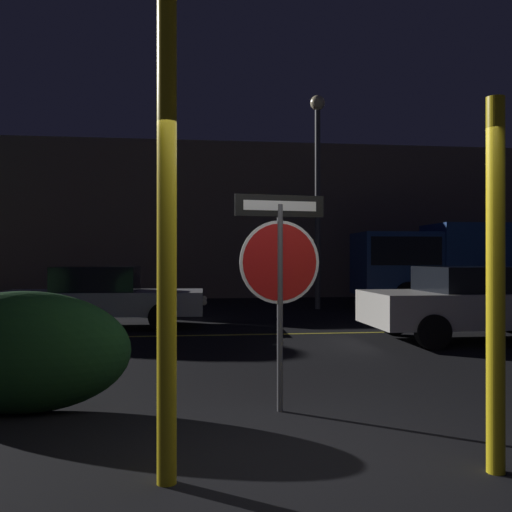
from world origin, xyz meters
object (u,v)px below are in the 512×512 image
object	(u,v)px
yellow_pole_left	(167,240)
delivery_truck	(452,260)
yellow_pole_right	(496,285)
street_lamp	(318,170)
stop_sign	(280,260)
passing_car_2	(102,297)
passing_car_3	(475,303)
hedge_bush_1	(23,352)

from	to	relation	value
yellow_pole_left	delivery_truck	bearing A→B (deg)	56.96
yellow_pole_right	street_lamp	world-z (taller)	street_lamp
delivery_truck	stop_sign	bearing A→B (deg)	149.55
yellow_pole_right	delivery_truck	size ratio (longest dim) A/B	0.43
passing_car_2	passing_car_3	xyz separation A→B (m)	(7.24, -2.95, 0.03)
stop_sign	hedge_bush_1	world-z (taller)	stop_sign
hedge_bush_1	yellow_pole_left	bearing A→B (deg)	-52.88
street_lamp	stop_sign	bearing A→B (deg)	-105.21
yellow_pole_left	yellow_pole_right	xyz separation A→B (m)	(2.36, -0.10, -0.32)
passing_car_3	street_lamp	size ratio (longest dim) A/B	0.65
hedge_bush_1	passing_car_3	world-z (taller)	passing_car_3
stop_sign	yellow_pole_left	xyz separation A→B (m)	(-1.08, -1.72, 0.15)
hedge_bush_1	passing_car_2	distance (m)	7.11
yellow_pole_left	street_lamp	world-z (taller)	street_lamp
yellow_pole_right	stop_sign	bearing A→B (deg)	125.20
stop_sign	yellow_pole_left	bearing A→B (deg)	-130.73
stop_sign	yellow_pole_right	xyz separation A→B (m)	(1.28, -1.82, -0.17)
delivery_truck	street_lamp	xyz separation A→B (m)	(-4.37, -0.21, 2.74)
street_lamp	passing_car_2	bearing A→B (deg)	-147.23
stop_sign	street_lamp	xyz separation A→B (m)	(3.02, 11.09, 2.66)
passing_car_3	delivery_truck	bearing A→B (deg)	156.72
yellow_pole_left	hedge_bush_1	world-z (taller)	yellow_pole_left
stop_sign	hedge_bush_1	size ratio (longest dim) A/B	1.03
yellow_pole_left	passing_car_2	bearing A→B (deg)	100.74
passing_car_3	yellow_pole_right	bearing A→B (deg)	-27.19
hedge_bush_1	passing_car_3	distance (m)	8.15
passing_car_3	delivery_truck	world-z (taller)	delivery_truck
yellow_pole_right	delivery_truck	xyz separation A→B (m)	(6.10, 13.11, 0.10)
stop_sign	street_lamp	world-z (taller)	street_lamp
stop_sign	passing_car_2	distance (m)	7.91
stop_sign	passing_car_2	bearing A→B (deg)	102.29
yellow_pole_left	stop_sign	bearing A→B (deg)	57.85
stop_sign	delivery_truck	xyz separation A→B (m)	(7.39, 11.30, -0.07)
yellow_pole_right	hedge_bush_1	bearing A→B (deg)	151.87
passing_car_3	yellow_pole_left	bearing A→B (deg)	-42.31
passing_car_3	street_lamp	bearing A→B (deg)	-168.16
stop_sign	passing_car_3	world-z (taller)	stop_sign
passing_car_3	street_lamp	world-z (taller)	street_lamp
yellow_pole_right	passing_car_2	xyz separation A→B (m)	(-4.08, 9.16, -0.69)
yellow_pole_right	passing_car_3	world-z (taller)	yellow_pole_right
yellow_pole_left	street_lamp	bearing A→B (deg)	72.26
passing_car_3	delivery_truck	xyz separation A→B (m)	(2.94, 6.91, 0.76)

